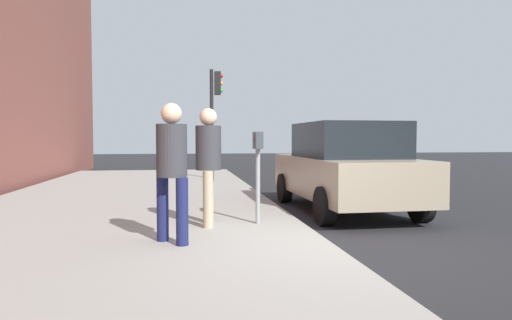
{
  "coord_description": "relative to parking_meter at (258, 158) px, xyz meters",
  "views": [
    {
      "loc": [
        -5.63,
        1.84,
        1.45
      ],
      "look_at": [
        1.56,
        0.69,
        1.12
      ],
      "focal_mm": 32.23,
      "sensor_mm": 36.0,
      "label": 1
    }
  ],
  "objects": [
    {
      "name": "traffic_signal",
      "position": [
        8.4,
        0.08,
        1.41
      ],
      "size": [
        0.24,
        0.44,
        3.6
      ],
      "color": "black",
      "rests_on": "sidewalk_slab"
    },
    {
      "name": "sidewalk_slab",
      "position": [
        -1.31,
        2.3,
        -1.09
      ],
      "size": [
        28.0,
        6.0,
        0.15
      ],
      "primitive_type": "cube",
      "color": "gray",
      "rests_on": "ground_plane"
    },
    {
      "name": "parked_sedan_near",
      "position": [
        1.81,
        -2.05,
        -0.27
      ],
      "size": [
        4.43,
        2.03,
        1.77
      ],
      "color": "gray",
      "rests_on": "ground_plane"
    },
    {
      "name": "pedestrian_bystander",
      "position": [
        -1.15,
        1.27,
        0.01
      ],
      "size": [
        0.44,
        0.4,
        1.75
      ],
      "rotation": [
        0.0,
        0.0,
        -0.87
      ],
      "color": "#191E4C",
      "rests_on": "sidewalk_slab"
    },
    {
      "name": "pedestrian_at_meter",
      "position": [
        -0.04,
        0.76,
        0.02
      ],
      "size": [
        0.53,
        0.38,
        1.76
      ],
      "rotation": [
        0.0,
        0.0,
        -1.67
      ],
      "color": "tan",
      "rests_on": "sidewalk_slab"
    },
    {
      "name": "ground_plane",
      "position": [
        -1.31,
        -0.7,
        -1.17
      ],
      "size": [
        80.0,
        80.0,
        0.0
      ],
      "primitive_type": "plane",
      "color": "#232326",
      "rests_on": "ground"
    },
    {
      "name": "parking_meter",
      "position": [
        0.0,
        0.0,
        0.0
      ],
      "size": [
        0.36,
        0.12,
        1.41
      ],
      "color": "gray",
      "rests_on": "sidewalk_slab"
    }
  ]
}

